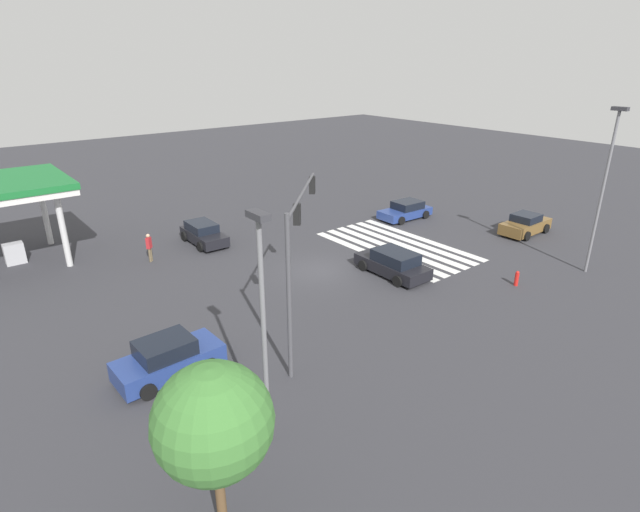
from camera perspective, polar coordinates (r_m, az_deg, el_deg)
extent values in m
plane|color=#333338|center=(29.47, 0.00, -1.70)|extent=(122.51, 122.51, 0.00)
cube|color=silver|center=(35.38, 11.40, 1.97)|extent=(10.61, 0.60, 0.01)
cube|color=silver|center=(34.69, 10.38, 1.64)|extent=(10.61, 0.60, 0.01)
cube|color=silver|center=(34.01, 9.32, 1.30)|extent=(10.61, 0.60, 0.01)
cube|color=silver|center=(33.35, 8.22, 0.95)|extent=(10.61, 0.60, 0.01)
cube|color=silver|center=(32.70, 7.07, 0.58)|extent=(10.61, 0.60, 0.01)
cube|color=silver|center=(32.07, 5.88, 0.19)|extent=(10.61, 0.60, 0.01)
cylinder|color=#47474C|center=(18.61, -3.56, -5.06)|extent=(0.18, 0.18, 6.72)
cylinder|color=#47474C|center=(20.95, -2.05, 7.19)|extent=(5.34, 5.34, 0.12)
cube|color=black|center=(19.66, -2.65, 4.77)|extent=(0.40, 0.40, 0.84)
sphere|color=red|center=(19.81, -2.58, 4.91)|extent=(0.16, 0.16, 0.16)
cube|color=black|center=(24.28, -0.90, 8.10)|extent=(0.40, 0.40, 0.84)
sphere|color=gold|center=(24.43, -0.85, 8.19)|extent=(0.16, 0.16, 0.16)
cube|color=black|center=(29.13, 8.23, -1.15)|extent=(4.56, 1.96, 0.66)
cube|color=black|center=(28.73, 8.63, -0.10)|extent=(2.51, 1.74, 0.64)
cylinder|color=black|center=(29.49, 4.95, -1.09)|extent=(0.65, 0.23, 0.64)
cylinder|color=black|center=(30.74, 7.61, -0.23)|extent=(0.65, 0.23, 0.64)
cylinder|color=black|center=(27.68, 8.87, -2.87)|extent=(0.65, 0.23, 0.64)
cylinder|color=black|center=(29.01, 11.52, -1.87)|extent=(0.65, 0.23, 0.64)
cube|color=brown|center=(38.41, 22.39, 3.18)|extent=(1.80, 4.15, 0.75)
cube|color=black|center=(38.19, 22.49, 4.08)|extent=(1.60, 1.76, 0.52)
cylinder|color=black|center=(39.96, 22.14, 3.57)|extent=(0.23, 0.67, 0.67)
cylinder|color=black|center=(39.19, 24.41, 2.87)|extent=(0.23, 0.67, 0.67)
cylinder|color=black|center=(37.81, 20.21, 2.85)|extent=(0.23, 0.67, 0.67)
cylinder|color=black|center=(37.00, 22.57, 2.11)|extent=(0.23, 0.67, 0.67)
cube|color=black|center=(34.51, -13.09, 2.22)|extent=(4.14, 1.81, 0.66)
cube|color=black|center=(34.59, -13.39, 3.31)|extent=(2.35, 1.60, 0.56)
cylinder|color=black|center=(33.83, -10.80, 1.69)|extent=(0.68, 0.23, 0.67)
cylinder|color=black|center=(33.14, -13.50, 1.03)|extent=(0.68, 0.23, 0.67)
cylinder|color=black|center=(36.01, -12.66, 2.78)|extent=(0.68, 0.23, 0.67)
cylinder|color=black|center=(35.37, -15.23, 2.18)|extent=(0.68, 0.23, 0.67)
cube|color=navy|center=(20.95, -16.84, -11.54)|extent=(1.95, 4.21, 0.79)
cube|color=black|center=(20.55, -17.31, -9.96)|extent=(1.70, 2.13, 0.63)
cylinder|color=black|center=(22.23, -14.76, -9.97)|extent=(0.24, 0.65, 0.64)
cylinder|color=black|center=(20.80, -12.40, -12.13)|extent=(0.24, 0.65, 0.64)
cylinder|color=black|center=(21.48, -20.99, -12.02)|extent=(0.24, 0.65, 0.64)
cylinder|color=black|center=(20.00, -19.04, -14.46)|extent=(0.24, 0.65, 0.64)
cube|color=navy|center=(39.51, 9.67, 4.91)|extent=(2.06, 4.33, 0.60)
cube|color=black|center=(39.52, 9.98, 5.79)|extent=(1.78, 2.22, 0.58)
cylinder|color=black|center=(38.02, 9.28, 4.01)|extent=(0.25, 0.64, 0.63)
cylinder|color=black|center=(39.31, 7.31, 4.71)|extent=(0.25, 0.64, 0.63)
cylinder|color=black|center=(39.87, 11.97, 4.65)|extent=(0.25, 0.64, 0.63)
cylinder|color=black|center=(41.11, 10.01, 5.32)|extent=(0.25, 0.64, 0.63)
cube|color=#B2B2B7|center=(35.54, -31.55, 0.26)|extent=(0.70, 1.10, 1.30)
cylinder|color=silver|center=(33.07, -27.28, 2.55)|extent=(0.36, 0.36, 4.43)
cylinder|color=silver|center=(37.73, -28.96, 4.40)|extent=(0.36, 0.36, 4.43)
cylinder|color=brown|center=(32.46, -18.75, 0.19)|extent=(0.14, 0.14, 0.87)
cylinder|color=brown|center=(32.33, -18.87, 0.08)|extent=(0.14, 0.14, 0.87)
cube|color=#B22328|center=(32.13, -18.98, 1.43)|extent=(0.41, 0.41, 0.69)
sphere|color=tan|center=(31.98, -19.08, 2.20)|extent=(0.24, 0.24, 0.24)
cylinder|color=slate|center=(15.34, -6.40, -9.50)|extent=(0.16, 0.16, 7.65)
cube|color=#333338|center=(13.72, -7.09, 4.64)|extent=(0.80, 0.36, 0.20)
cylinder|color=slate|center=(31.96, 29.48, 5.99)|extent=(0.16, 0.16, 9.15)
cube|color=#333338|center=(31.25, 31.09, 14.22)|extent=(0.80, 0.36, 0.20)
cylinder|color=brown|center=(14.62, -11.29, -25.34)|extent=(0.26, 0.26, 2.27)
sphere|color=#3D7533|center=(12.97, -12.10, -18.04)|extent=(3.01, 3.01, 3.01)
cylinder|color=red|center=(29.54, 21.54, -2.53)|extent=(0.22, 0.22, 0.70)
sphere|color=red|center=(29.38, 21.65, -1.80)|extent=(0.20, 0.20, 0.20)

